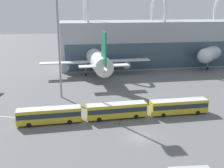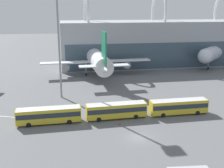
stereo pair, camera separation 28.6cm
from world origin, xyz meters
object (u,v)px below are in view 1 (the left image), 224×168
at_px(floodlight_mast, 57,9).
at_px(airliner_parked_remote, 217,51).
at_px(shuttle_bus_1, 117,110).
at_px(airliner_at_gate_far, 96,58).
at_px(shuttle_bus_2, 179,106).
at_px(shuttle_bus_0, 49,115).
at_px(traffic_cone_0, 120,123).

bearing_deg(floodlight_mast, airliner_parked_remote, 27.12).
bearing_deg(shuttle_bus_1, airliner_at_gate_far, 87.48).
bearing_deg(floodlight_mast, shuttle_bus_1, -55.32).
bearing_deg(shuttle_bus_2, shuttle_bus_0, -179.73).
xyz_separation_m(airliner_at_gate_far, shuttle_bus_2, (13.84, -41.39, -4.08)).
bearing_deg(shuttle_bus_2, airliner_parked_remote, 52.53).
height_order(airliner_parked_remote, shuttle_bus_1, airliner_parked_remote).
height_order(shuttle_bus_2, floodlight_mast, floodlight_mast).
height_order(floodlight_mast, traffic_cone_0, floodlight_mast).
relative_size(shuttle_bus_0, floodlight_mast, 0.41).
xyz_separation_m(shuttle_bus_0, traffic_cone_0, (14.38, -2.92, -1.68)).
xyz_separation_m(airliner_at_gate_far, airliner_parked_remote, (51.21, 8.21, -0.11)).
distance_m(shuttle_bus_2, traffic_cone_0, 14.71).
bearing_deg(airliner_at_gate_far, shuttle_bus_1, 177.57).
xyz_separation_m(shuttle_bus_2, floodlight_mast, (-26.12, 17.09, 21.12)).
distance_m(shuttle_bus_0, floodlight_mast, 27.52).
relative_size(shuttle_bus_2, floodlight_mast, 0.41).
bearing_deg(floodlight_mast, shuttle_bus_0, -98.14).
bearing_deg(shuttle_bus_0, floodlight_mast, 80.56).
distance_m(airliner_at_gate_far, airliner_parked_remote, 51.86).
xyz_separation_m(airliner_at_gate_far, traffic_cone_0, (-0.39, -44.68, -5.76)).
relative_size(airliner_at_gate_far, airliner_parked_remote, 1.51).
bearing_deg(airliner_parked_remote, shuttle_bus_1, -0.22).
bearing_deg(shuttle_bus_1, shuttle_bus_0, 179.72).
xyz_separation_m(shuttle_bus_1, traffic_cone_0, (0.07, -3.31, -1.68)).
bearing_deg(shuttle_bus_0, airliner_parked_remote, 35.84).
distance_m(shuttle_bus_0, shuttle_bus_1, 14.31).
relative_size(shuttle_bus_1, traffic_cone_0, 22.65).
xyz_separation_m(shuttle_bus_1, floodlight_mast, (-11.81, 17.07, 21.12)).
height_order(shuttle_bus_1, traffic_cone_0, shuttle_bus_1).
bearing_deg(shuttle_bus_0, shuttle_bus_1, 0.29).
xyz_separation_m(airliner_at_gate_far, floodlight_mast, (-12.27, -24.30, 17.04)).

